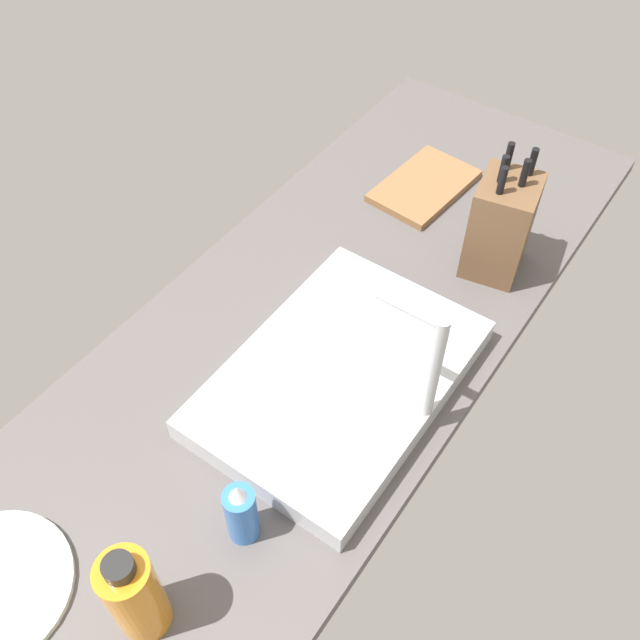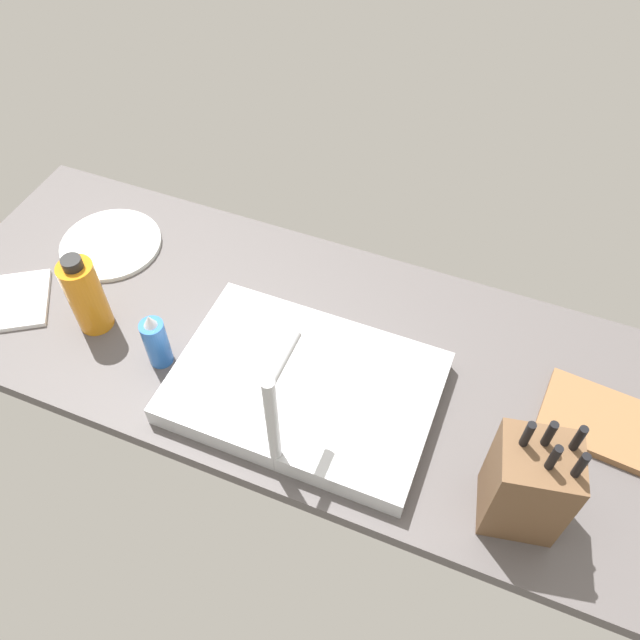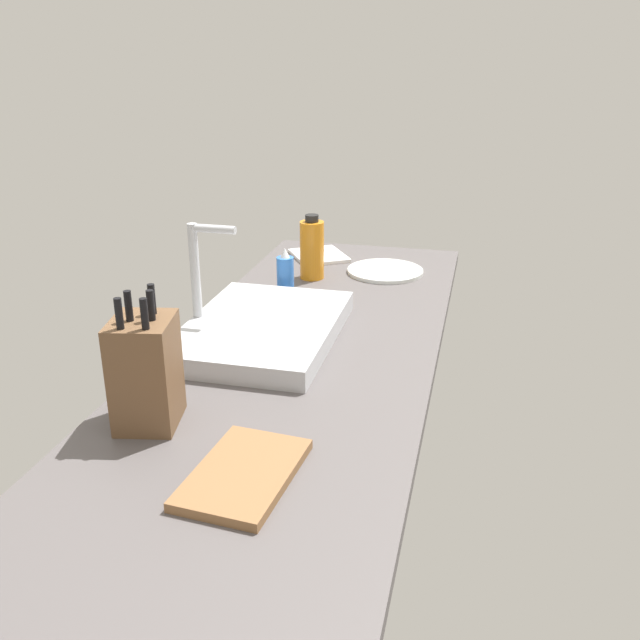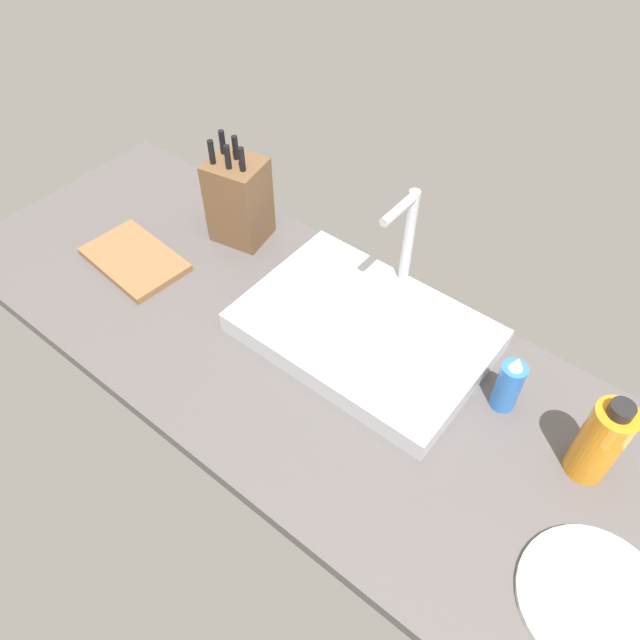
{
  "view_description": "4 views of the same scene",
  "coord_description": "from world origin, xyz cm",
  "px_view_note": "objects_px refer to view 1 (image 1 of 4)",
  "views": [
    {
      "loc": [
        66.05,
        51.0,
        110.83
      ],
      "look_at": [
        -2.55,
        2.47,
        11.04
      ],
      "focal_mm": 39.4,
      "sensor_mm": 36.0,
      "label": 1
    },
    {
      "loc": [
        -26.48,
        76.19,
        117.43
      ],
      "look_at": [
        5.17,
        -2.14,
        11.95
      ],
      "focal_mm": 36.4,
      "sensor_mm": 36.0,
      "label": 2
    },
    {
      "loc": [
        -149.27,
        -40.88,
        72.7
      ],
      "look_at": [
        1.58,
        -4.22,
        10.66
      ],
      "focal_mm": 38.74,
      "sensor_mm": 36.0,
      "label": 3
    },
    {
      "loc": [
        49.24,
        -62.04,
        106.46
      ],
      "look_at": [
        -3.31,
        3.7,
        11.22
      ],
      "focal_mm": 34.03,
      "sensor_mm": 36.0,
      "label": 4
    }
  ],
  "objects_px": {
    "sink_basin": "(340,378)",
    "knife_block": "(501,226)",
    "cutting_board": "(424,186)",
    "water_bottle": "(134,595)",
    "faucet": "(427,368)",
    "soap_bottle": "(241,513)"
  },
  "relations": [
    {
      "from": "sink_basin",
      "to": "knife_block",
      "type": "bearing_deg",
      "value": 169.01
    },
    {
      "from": "cutting_board",
      "to": "water_bottle",
      "type": "xyz_separation_m",
      "value": [
        1.09,
        0.16,
        0.09
      ]
    },
    {
      "from": "sink_basin",
      "to": "faucet",
      "type": "xyz_separation_m",
      "value": [
        -0.01,
        0.16,
        0.14
      ]
    },
    {
      "from": "knife_block",
      "to": "water_bottle",
      "type": "distance_m",
      "value": 0.96
    },
    {
      "from": "sink_basin",
      "to": "cutting_board",
      "type": "bearing_deg",
      "value": -165.09
    },
    {
      "from": "cutting_board",
      "to": "soap_bottle",
      "type": "distance_m",
      "value": 0.93
    },
    {
      "from": "sink_basin",
      "to": "cutting_board",
      "type": "xyz_separation_m",
      "value": [
        -0.58,
        -0.16,
        -0.02
      ]
    },
    {
      "from": "faucet",
      "to": "soap_bottle",
      "type": "height_order",
      "value": "faucet"
    },
    {
      "from": "knife_block",
      "to": "water_bottle",
      "type": "bearing_deg",
      "value": -16.36
    },
    {
      "from": "faucet",
      "to": "knife_block",
      "type": "relative_size",
      "value": 1.06
    },
    {
      "from": "cutting_board",
      "to": "water_bottle",
      "type": "relative_size",
      "value": 1.25
    },
    {
      "from": "water_bottle",
      "to": "sink_basin",
      "type": "bearing_deg",
      "value": -179.9
    },
    {
      "from": "knife_block",
      "to": "sink_basin",
      "type": "bearing_deg",
      "value": -22.19
    },
    {
      "from": "faucet",
      "to": "water_bottle",
      "type": "distance_m",
      "value": 0.54
    },
    {
      "from": "sink_basin",
      "to": "knife_block",
      "type": "distance_m",
      "value": 0.46
    },
    {
      "from": "sink_basin",
      "to": "soap_bottle",
      "type": "distance_m",
      "value": 0.32
    },
    {
      "from": "sink_basin",
      "to": "cutting_board",
      "type": "relative_size",
      "value": 2.06
    },
    {
      "from": "knife_block",
      "to": "cutting_board",
      "type": "height_order",
      "value": "knife_block"
    },
    {
      "from": "soap_bottle",
      "to": "water_bottle",
      "type": "relative_size",
      "value": 0.72
    },
    {
      "from": "soap_bottle",
      "to": "water_bottle",
      "type": "distance_m",
      "value": 0.19
    },
    {
      "from": "sink_basin",
      "to": "cutting_board",
      "type": "height_order",
      "value": "sink_basin"
    },
    {
      "from": "water_bottle",
      "to": "soap_bottle",
      "type": "bearing_deg",
      "value": 169.89
    }
  ]
}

